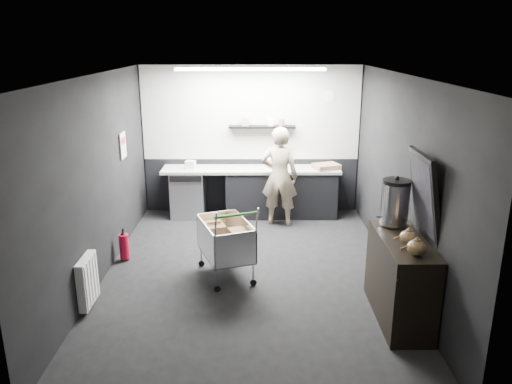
{
  "coord_description": "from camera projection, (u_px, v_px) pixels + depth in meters",
  "views": [
    {
      "loc": [
        0.07,
        -6.31,
        3.12
      ],
      "look_at": [
        0.09,
        0.4,
        1.07
      ],
      "focal_mm": 35.0,
      "sensor_mm": 36.0,
      "label": 1
    }
  ],
  "objects": [
    {
      "name": "floor",
      "position": [
        250.0,
        274.0,
        6.95
      ],
      "size": [
        5.5,
        5.5,
        0.0
      ],
      "primitive_type": "plane",
      "color": "black",
      "rests_on": "ground"
    },
    {
      "name": "ceiling",
      "position": [
        249.0,
        75.0,
        6.16
      ],
      "size": [
        5.5,
        5.5,
        0.0
      ],
      "primitive_type": "plane",
      "rotation": [
        3.14,
        0.0,
        0.0
      ],
      "color": "silver",
      "rests_on": "wall_back"
    },
    {
      "name": "wall_back",
      "position": [
        251.0,
        140.0,
        9.18
      ],
      "size": [
        5.5,
        0.0,
        5.5
      ],
      "primitive_type": "plane",
      "rotation": [
        1.57,
        0.0,
        0.0
      ],
      "color": "black",
      "rests_on": "floor"
    },
    {
      "name": "wall_front",
      "position": [
        246.0,
        275.0,
        3.92
      ],
      "size": [
        5.5,
        0.0,
        5.5
      ],
      "primitive_type": "plane",
      "rotation": [
        -1.57,
        0.0,
        0.0
      ],
      "color": "black",
      "rests_on": "floor"
    },
    {
      "name": "wall_left",
      "position": [
        97.0,
        180.0,
        6.55
      ],
      "size": [
        0.0,
        5.5,
        5.5
      ],
      "primitive_type": "plane",
      "rotation": [
        1.57,
        0.0,
        1.57
      ],
      "color": "black",
      "rests_on": "floor"
    },
    {
      "name": "wall_right",
      "position": [
        401.0,
        180.0,
        6.56
      ],
      "size": [
        0.0,
        5.5,
        5.5
      ],
      "primitive_type": "plane",
      "rotation": [
        1.57,
        0.0,
        -1.57
      ],
      "color": "black",
      "rests_on": "floor"
    },
    {
      "name": "kitchen_wall_panel",
      "position": [
        251.0,
        113.0,
        9.02
      ],
      "size": [
        3.95,
        0.02,
        1.7
      ],
      "primitive_type": "cube",
      "color": "beige",
      "rests_on": "wall_back"
    },
    {
      "name": "dado_panel",
      "position": [
        251.0,
        185.0,
        9.41
      ],
      "size": [
        3.95,
        0.02,
        1.0
      ],
      "primitive_type": "cube",
      "color": "black",
      "rests_on": "wall_back"
    },
    {
      "name": "floating_shelf",
      "position": [
        262.0,
        127.0,
        8.98
      ],
      "size": [
        1.2,
        0.22,
        0.04
      ],
      "primitive_type": "cube",
      "color": "black",
      "rests_on": "wall_back"
    },
    {
      "name": "wall_clock",
      "position": [
        329.0,
        96.0,
        8.92
      ],
      "size": [
        0.2,
        0.03,
        0.2
      ],
      "primitive_type": "cylinder",
      "rotation": [
        1.57,
        0.0,
        0.0
      ],
      "color": "white",
      "rests_on": "wall_back"
    },
    {
      "name": "poster",
      "position": [
        123.0,
        145.0,
        7.73
      ],
      "size": [
        0.02,
        0.3,
        0.4
      ],
      "primitive_type": "cube",
      "color": "silver",
      "rests_on": "wall_left"
    },
    {
      "name": "poster_red_band",
      "position": [
        123.0,
        141.0,
        7.71
      ],
      "size": [
        0.02,
        0.22,
        0.1
      ],
      "primitive_type": "cube",
      "color": "red",
      "rests_on": "poster"
    },
    {
      "name": "radiator",
      "position": [
        88.0,
        281.0,
        5.98
      ],
      "size": [
        0.1,
        0.5,
        0.6
      ],
      "primitive_type": "cube",
      "color": "white",
      "rests_on": "wall_left"
    },
    {
      "name": "ceiling_strip",
      "position": [
        250.0,
        69.0,
        7.94
      ],
      "size": [
        2.4,
        0.2,
        0.04
      ],
      "primitive_type": "cube",
      "color": "white",
      "rests_on": "ceiling"
    },
    {
      "name": "prep_counter",
      "position": [
        258.0,
        192.0,
        9.13
      ],
      "size": [
        3.2,
        0.61,
        0.9
      ],
      "color": "black",
      "rests_on": "floor"
    },
    {
      "name": "person",
      "position": [
        280.0,
        176.0,
        8.58
      ],
      "size": [
        0.7,
        0.53,
        1.73
      ],
      "primitive_type": "imported",
      "rotation": [
        0.0,
        0.0,
        2.95
      ],
      "color": "beige",
      "rests_on": "floor"
    },
    {
      "name": "shopping_cart",
      "position": [
        225.0,
        241.0,
        6.74
      ],
      "size": [
        0.89,
        1.16,
        1.07
      ],
      "color": "silver",
      "rests_on": "floor"
    },
    {
      "name": "sideboard",
      "position": [
        401.0,
        268.0,
        5.71
      ],
      "size": [
        0.56,
        1.31,
        1.96
      ],
      "color": "black",
      "rests_on": "floor"
    },
    {
      "name": "fire_extinguisher",
      "position": [
        124.0,
        246.0,
        7.31
      ],
      "size": [
        0.14,
        0.14,
        0.47
      ],
      "color": "#B60C28",
      "rests_on": "floor"
    },
    {
      "name": "cardboard_box",
      "position": [
        326.0,
        166.0,
        8.94
      ],
      "size": [
        0.53,
        0.47,
        0.09
      ],
      "primitive_type": "cube",
      "rotation": [
        0.0,
        0.0,
        0.37
      ],
      "color": "#8D6C4B",
      "rests_on": "prep_counter"
    },
    {
      "name": "pink_tub",
      "position": [
        272.0,
        163.0,
        8.97
      ],
      "size": [
        0.18,
        0.18,
        0.18
      ],
      "primitive_type": "cylinder",
      "color": "beige",
      "rests_on": "prep_counter"
    },
    {
      "name": "white_container",
      "position": [
        191.0,
        165.0,
        8.93
      ],
      "size": [
        0.19,
        0.16,
        0.15
      ],
      "primitive_type": "cube",
      "rotation": [
        0.0,
        0.0,
        -0.17
      ],
      "color": "white",
      "rests_on": "prep_counter"
    }
  ]
}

